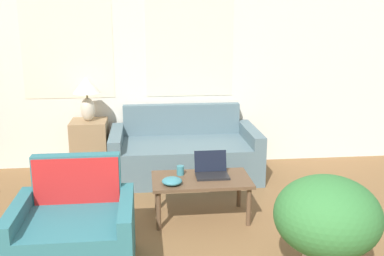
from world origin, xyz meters
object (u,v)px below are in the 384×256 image
at_px(armchair, 75,236).
at_px(snack_bowl, 172,181).
at_px(table_lamp, 87,92).
at_px(potted_plant, 327,218).
at_px(couch, 184,154).
at_px(cup_navy, 180,170).
at_px(coffee_table, 201,183).
at_px(laptop, 212,170).

xyz_separation_m(armchair, snack_bowl, (0.78, 0.66, 0.17)).
xyz_separation_m(table_lamp, potted_plant, (1.97, -2.50, -0.55)).
xyz_separation_m(couch, cup_navy, (-0.14, -1.11, 0.19)).
relative_size(cup_navy, snack_bowl, 0.49).
bearing_deg(coffee_table, table_lamp, 130.61).
distance_m(table_lamp, laptop, 1.94).
distance_m(couch, armchair, 2.26).
height_order(couch, armchair, armchair).
bearing_deg(cup_navy, potted_plant, -51.81).
height_order(cup_navy, potted_plant, potted_plant).
height_order(couch, cup_navy, couch).
bearing_deg(cup_navy, armchair, -134.04).
bearing_deg(potted_plant, cup_navy, 128.19).
bearing_deg(laptop, cup_navy, 170.81).
distance_m(coffee_table, laptop, 0.16).
bearing_deg(potted_plant, table_lamp, 128.20).
bearing_deg(couch, snack_bowl, -99.85).
relative_size(couch, cup_navy, 19.45).
height_order(couch, laptop, couch).
bearing_deg(couch, cup_navy, -97.13).
bearing_deg(potted_plant, couch, 109.51).
distance_m(couch, laptop, 1.18).
xyz_separation_m(laptop, snack_bowl, (-0.40, -0.20, -0.02)).
relative_size(armchair, table_lamp, 1.67).
height_order(coffee_table, cup_navy, cup_navy).
xyz_separation_m(armchair, potted_plant, (1.84, -0.32, 0.20)).
bearing_deg(snack_bowl, laptop, 27.05).
distance_m(couch, coffee_table, 1.23).
height_order(laptop, cup_navy, laptop).
distance_m(table_lamp, cup_navy, 1.72).
distance_m(snack_bowl, potted_plant, 1.44).
distance_m(laptop, snack_bowl, 0.44).
relative_size(coffee_table, snack_bowl, 5.03).
xyz_separation_m(cup_navy, snack_bowl, (-0.10, -0.25, -0.01)).
bearing_deg(coffee_table, couch, 92.38).
xyz_separation_m(snack_bowl, potted_plant, (1.06, -0.98, 0.04)).
bearing_deg(couch, potted_plant, -70.49).
bearing_deg(cup_navy, laptop, -9.19).
distance_m(laptop, cup_navy, 0.30).
relative_size(armchair, snack_bowl, 4.80).
distance_m(coffee_table, cup_navy, 0.24).
bearing_deg(potted_plant, armchair, 170.26).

